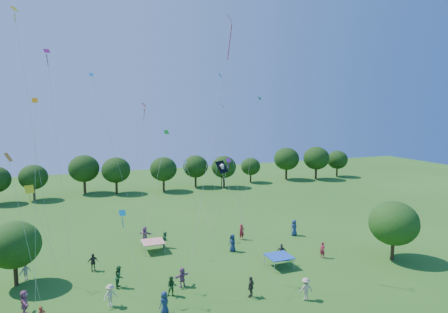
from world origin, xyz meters
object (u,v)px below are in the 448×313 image
near_tree_north (14,245)px  tent_blue (279,256)px  red_high_kite (223,64)px  tent_red_stripe (153,242)px  near_tree_east (394,223)px  pirate_kite (223,169)px

near_tree_north → tent_blue: near_tree_north is taller
tent_blue → red_high_kite: (-5.42, 0.33, 17.34)m
tent_red_stripe → tent_blue: same height
near_tree_north → near_tree_east: near_tree_east is taller
tent_blue → red_high_kite: red_high_kite is taller
pirate_kite → near_tree_east: bearing=-5.9°
near_tree_east → red_high_kite: red_high_kite is taller
near_tree_east → pirate_kite: size_ratio=0.64×
near_tree_east → red_high_kite: 22.37m
tent_red_stripe → pirate_kite: (4.24, -8.92, 8.65)m
near_tree_east → red_high_kite: (-16.61, 2.75, 14.72)m
near_tree_north → pirate_kite: (16.44, -5.27, 6.16)m
near_tree_east → tent_red_stripe: bearing=153.4°
near_tree_north → red_high_kite: red_high_kite is taller
pirate_kite → red_high_kite: red_high_kite is taller
tent_red_stripe → tent_blue: 13.05m
tent_red_stripe → red_high_kite: red_high_kite is taller
near_tree_north → tent_blue: bearing=-11.7°
pirate_kite → red_high_kite: size_ratio=0.42×
pirate_kite → tent_blue: bearing=6.4°
near_tree_north → tent_red_stripe: bearing=16.7°
tent_red_stripe → red_high_kite: 19.63m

